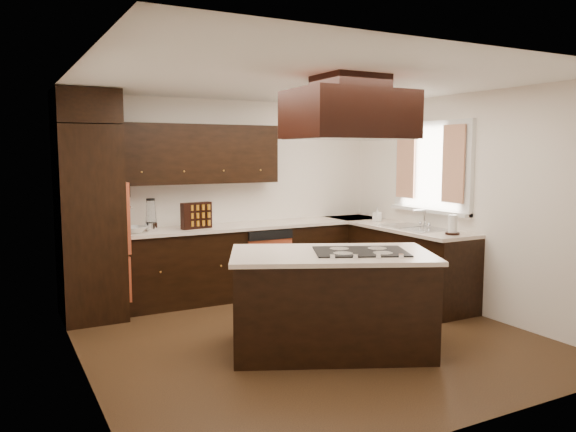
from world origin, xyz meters
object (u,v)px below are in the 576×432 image
Objects in this scene: island at (331,303)px; oven_column at (90,223)px; range_hood at (350,115)px; spice_rack at (196,215)px.

oven_column is at bearing 155.23° from island.
oven_column is 1.20× the size of island.
oven_column is 2.84m from island.
range_hood is 2.77× the size of spice_rack.
island is 4.66× the size of spice_rack.
oven_column is 3.13m from range_hood.
range_hood reaches higher than oven_column.
island is at bearing -49.75° from oven_column.
spice_rack is at bearing 0.75° from oven_column.
spice_rack reaches higher than island.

